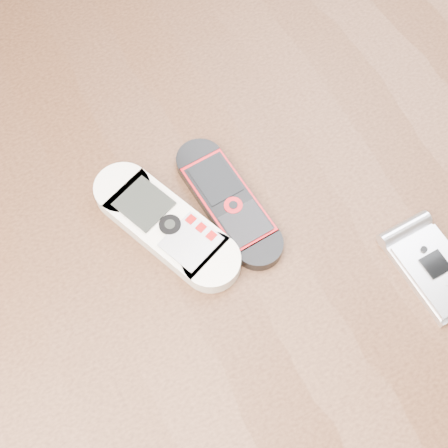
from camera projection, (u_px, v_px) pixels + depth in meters
ground at (222, 393)px, 1.22m from camera, size 4.00×4.00×0.00m
table at (220, 275)px, 0.64m from camera, size 1.20×0.80×0.75m
nokia_white at (166, 225)px, 0.54m from camera, size 0.11×0.16×0.02m
nokia_black_red at (228, 202)px, 0.55m from camera, size 0.05×0.14×0.01m
motorola_razr at (435, 270)px, 0.52m from camera, size 0.05×0.10×0.01m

